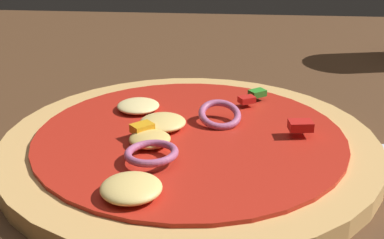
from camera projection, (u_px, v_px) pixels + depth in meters
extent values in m
cube|color=#4C301C|center=(151.00, 182.00, 0.38)|extent=(1.33, 1.02, 0.03)
cylinder|color=tan|center=(190.00, 147.00, 0.39)|extent=(0.27, 0.27, 0.01)
cylinder|color=red|center=(190.00, 137.00, 0.39)|extent=(0.22, 0.22, 0.00)
ellipsoid|color=#EFCC72|center=(133.00, 188.00, 0.31)|extent=(0.04, 0.04, 0.01)
ellipsoid|color=#EFCC72|center=(163.00, 122.00, 0.40)|extent=(0.03, 0.03, 0.01)
ellipsoid|color=#F4DB8E|center=(138.00, 106.00, 0.43)|extent=(0.03, 0.03, 0.01)
ellipsoid|color=#E5BC60|center=(150.00, 142.00, 0.36)|extent=(0.03, 0.03, 0.01)
torus|color=#B25984|center=(220.00, 114.00, 0.40)|extent=(0.04, 0.04, 0.02)
torus|color=#B25984|center=(151.00, 153.00, 0.34)|extent=(0.05, 0.05, 0.01)
cube|color=red|center=(247.00, 100.00, 0.43)|extent=(0.02, 0.01, 0.01)
cube|color=#2D8C28|center=(257.00, 93.00, 0.45)|extent=(0.02, 0.02, 0.01)
cube|color=orange|center=(142.00, 128.00, 0.38)|extent=(0.02, 0.02, 0.01)
cube|color=red|center=(301.00, 125.00, 0.38)|extent=(0.02, 0.01, 0.01)
cube|color=silver|center=(355.00, 148.00, 0.40)|extent=(0.04, 0.01, 0.00)
cube|color=silver|center=(357.00, 151.00, 0.39)|extent=(0.04, 0.01, 0.00)
cube|color=silver|center=(360.00, 155.00, 0.39)|extent=(0.04, 0.01, 0.00)
cube|color=silver|center=(362.00, 158.00, 0.38)|extent=(0.04, 0.01, 0.00)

